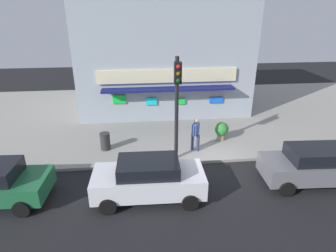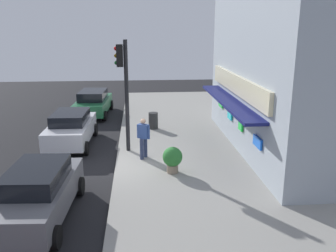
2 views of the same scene
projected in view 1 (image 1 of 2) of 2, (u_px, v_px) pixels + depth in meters
ground_plane at (213, 163)px, 14.05m from camera, size 49.99×49.99×0.00m
sidewalk at (189, 113)px, 20.29m from camera, size 33.32×13.69×0.15m
corner_building at (163, 53)px, 20.61m from camera, size 11.31×8.02×7.70m
traffic_light at (177, 97)px, 12.93m from camera, size 0.32×0.58×4.97m
trash_can at (105, 141)px, 14.93m from camera, size 0.52×0.52×0.91m
pedestrian at (195, 133)px, 14.62m from camera, size 0.49×0.58×1.76m
potted_plant_by_doorway at (221, 130)px, 15.94m from camera, size 0.77×0.77×1.04m
parked_car_white at (149, 178)px, 11.28m from camera, size 4.42×2.18×1.65m
parked_car_grey at (316, 165)px, 12.22m from camera, size 4.59×2.21×1.66m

